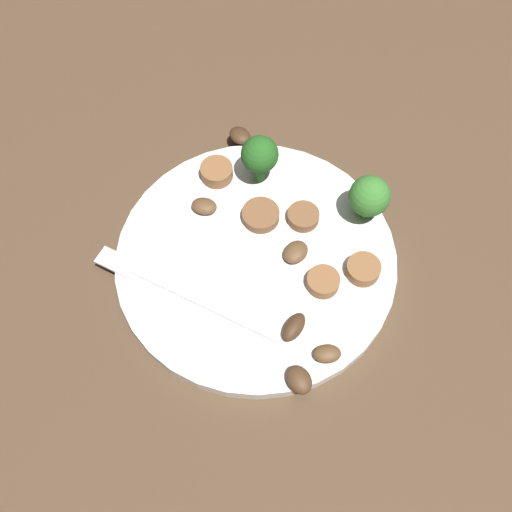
% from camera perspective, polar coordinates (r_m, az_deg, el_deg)
% --- Properties ---
extents(ground_plane, '(1.40, 1.40, 0.00)m').
position_cam_1_polar(ground_plane, '(0.56, -0.00, -0.64)').
color(ground_plane, '#4C3826').
extents(plate, '(0.26, 0.26, 0.01)m').
position_cam_1_polar(plate, '(0.56, -0.00, -0.32)').
color(plate, white).
rests_on(plate, ground_plane).
extents(fork, '(0.18, 0.03, 0.00)m').
position_cam_1_polar(fork, '(0.54, -7.92, -3.04)').
color(fork, silver).
rests_on(fork, plate).
extents(broccoli_floret_0, '(0.04, 0.04, 0.05)m').
position_cam_1_polar(broccoli_floret_0, '(0.55, 10.59, 5.52)').
color(broccoli_floret_0, '#408630').
rests_on(broccoli_floret_0, plate).
extents(broccoli_floret_1, '(0.04, 0.04, 0.06)m').
position_cam_1_polar(broccoli_floret_1, '(0.57, 0.35, 9.43)').
color(broccoli_floret_1, '#296420').
rests_on(broccoli_floret_1, plate).
extents(sausage_slice_0, '(0.05, 0.05, 0.01)m').
position_cam_1_polar(sausage_slice_0, '(0.57, 0.44, 3.85)').
color(sausage_slice_0, brown).
rests_on(sausage_slice_0, plate).
extents(sausage_slice_1, '(0.04, 0.04, 0.01)m').
position_cam_1_polar(sausage_slice_1, '(0.54, 10.02, -1.24)').
color(sausage_slice_1, brown).
rests_on(sausage_slice_1, plate).
extents(sausage_slice_2, '(0.04, 0.04, 0.01)m').
position_cam_1_polar(sausage_slice_2, '(0.57, 4.44, 3.71)').
color(sausage_slice_2, brown).
rests_on(sausage_slice_2, plate).
extents(sausage_slice_3, '(0.04, 0.04, 0.01)m').
position_cam_1_polar(sausage_slice_3, '(0.59, -3.72, 7.87)').
color(sausage_slice_3, brown).
rests_on(sausage_slice_3, plate).
extents(sausage_slice_4, '(0.03, 0.03, 0.01)m').
position_cam_1_polar(sausage_slice_4, '(0.53, 6.31, -2.42)').
color(sausage_slice_4, brown).
rests_on(sausage_slice_4, plate).
extents(mushroom_0, '(0.02, 0.03, 0.01)m').
position_cam_1_polar(mushroom_0, '(0.51, 3.57, -6.67)').
color(mushroom_0, '#422B19').
rests_on(mushroom_0, plate).
extents(mushroom_1, '(0.02, 0.03, 0.01)m').
position_cam_1_polar(mushroom_1, '(0.55, 3.73, 0.37)').
color(mushroom_1, brown).
rests_on(mushroom_1, plate).
extents(mushroom_2, '(0.03, 0.03, 0.01)m').
position_cam_1_polar(mushroom_2, '(0.51, 6.68, -9.09)').
color(mushroom_2, brown).
rests_on(mushroom_2, plate).
extents(mushroom_3, '(0.03, 0.02, 0.01)m').
position_cam_1_polar(mushroom_3, '(0.62, -1.52, 11.24)').
color(mushroom_3, '#422B19').
rests_on(mushroom_3, plate).
extents(mushroom_4, '(0.03, 0.03, 0.01)m').
position_cam_1_polar(mushroom_4, '(0.50, 4.06, -11.50)').
color(mushroom_4, '#4C331E').
rests_on(mushroom_4, plate).
extents(mushroom_5, '(0.03, 0.03, 0.01)m').
position_cam_1_polar(mushroom_5, '(0.57, -4.89, 4.69)').
color(mushroom_5, brown).
rests_on(mushroom_5, plate).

